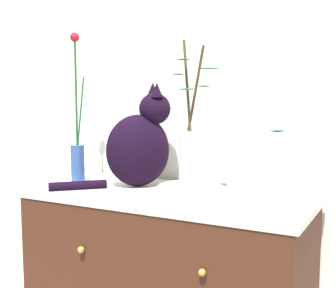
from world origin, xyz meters
TOP-DOWN VIEW (x-y plane):
  - wall_back at (0.00, 0.29)m, footprint 4.40×0.08m
  - cat_sitting at (-0.15, 0.06)m, footprint 0.40×0.38m
  - vase_slim_green at (-0.40, 0.01)m, footprint 0.07×0.05m
  - bowl_porcelain at (0.12, -0.08)m, footprint 0.22×0.22m
  - vase_glass_clear at (0.12, -0.08)m, footprint 0.13×0.20m
  - jar_lidded_porcelain at (0.39, 0.03)m, footprint 0.09×0.09m

SIDE VIEW (x-z plane):
  - bowl_porcelain at x=0.12m, z-range 0.81..0.87m
  - vase_slim_green at x=-0.40m, z-range 0.66..1.24m
  - jar_lidded_porcelain at x=0.39m, z-range 0.80..1.11m
  - cat_sitting at x=-0.15m, z-range 0.78..1.17m
  - vase_glass_clear at x=0.12m, z-range 0.75..1.23m
  - wall_back at x=0.00m, z-range 0.00..2.60m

